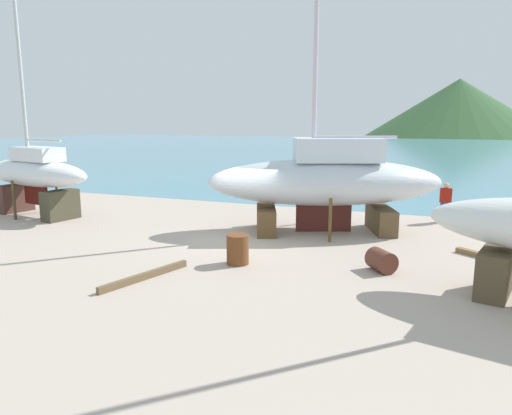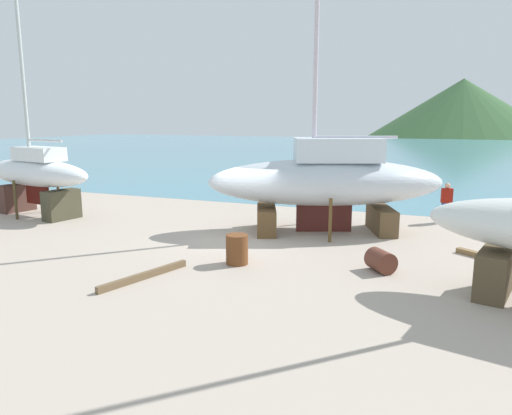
{
  "view_description": "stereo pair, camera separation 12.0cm",
  "coord_description": "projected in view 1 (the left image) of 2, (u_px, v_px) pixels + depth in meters",
  "views": [
    {
      "loc": [
        6.58,
        -15.54,
        4.33
      ],
      "look_at": [
        0.72,
        -0.28,
        1.23
      ],
      "focal_mm": 33.3,
      "sensor_mm": 36.0,
      "label": 1
    },
    {
      "loc": [
        6.69,
        -15.5,
        4.33
      ],
      "look_at": [
        0.72,
        -0.28,
        1.23
      ],
      "focal_mm": 33.3,
      "sensor_mm": 36.0,
      "label": 2
    }
  ],
  "objects": [
    {
      "name": "sea_water",
      "position": [
        385.0,
        152.0,
        61.8
      ],
      "size": [
        155.33,
        83.71,
        0.01
      ],
      "primitive_type": "cube",
      "color": "teal",
      "rests_on": "ground"
    },
    {
      "name": "headland_hill",
      "position": [
        456.0,
        133.0,
        136.87
      ],
      "size": [
        97.51,
        97.51,
        30.52
      ],
      "primitive_type": "cone",
      "color": "#355B32",
      "rests_on": "ground"
    },
    {
      "name": "ground_plane",
      "position": [
        201.0,
        262.0,
        14.51
      ],
      "size": [
        38.83,
        38.83,
        0.0
      ],
      "primitive_type": "plane",
      "color": "#B2A393"
    },
    {
      "name": "worker",
      "position": [
        445.0,
        202.0,
        19.84
      ],
      "size": [
        0.48,
        0.32,
        1.67
      ],
      "rotation": [
        0.0,
        0.0,
        4.91
      ],
      "color": "#1F4292",
      "rests_on": "ground"
    },
    {
      "name": "barrel_tipped_left",
      "position": [
        238.0,
        249.0,
        14.21
      ],
      "size": [
        0.81,
        0.81,
        0.9
      ],
      "primitive_type": "cylinder",
      "rotation": [
        0.0,
        0.0,
        1.83
      ],
      "color": "brown",
      "rests_on": "ground"
    },
    {
      "name": "sailboat_small_center",
      "position": [
        35.0,
        174.0,
        21.02
      ],
      "size": [
        6.98,
        3.17,
        10.28
      ],
      "rotation": [
        0.0,
        0.0,
        2.95
      ],
      "color": "#4E322A",
      "rests_on": "ground"
    },
    {
      "name": "sailboat_large_starboard",
      "position": [
        326.0,
        180.0,
        18.0
      ],
      "size": [
        9.32,
        5.9,
        14.77
      ],
      "rotation": [
        0.0,
        0.0,
        3.51
      ],
      "color": "brown",
      "rests_on": "ground"
    },
    {
      "name": "timber_plank_far",
      "position": [
        485.0,
        256.0,
        14.8
      ],
      "size": [
        1.67,
        1.27,
        0.16
      ],
      "primitive_type": "cube",
      "rotation": [
        0.0,
        0.0,
        2.53
      ],
      "color": "olive",
      "rests_on": "ground"
    },
    {
      "name": "timber_long_aft",
      "position": [
        145.0,
        276.0,
        12.9
      ],
      "size": [
        1.0,
        2.87,
        0.19
      ],
      "primitive_type": "cube",
      "rotation": [
        0.0,
        0.0,
        1.27
      ],
      "color": "brown",
      "rests_on": "ground"
    },
    {
      "name": "barrel_rust_far",
      "position": [
        381.0,
        261.0,
        13.56
      ],
      "size": [
        0.98,
        1.01,
        0.63
      ],
      "primitive_type": "cylinder",
      "rotation": [
        1.57,
        0.0,
        0.68
      ],
      "color": "brown",
      "rests_on": "ground"
    }
  ]
}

